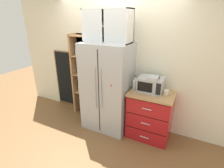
{
  "coord_description": "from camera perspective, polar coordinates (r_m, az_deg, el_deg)",
  "views": [
    {
      "loc": [
        1.48,
        -2.71,
        2.17
      ],
      "look_at": [
        0.1,
        0.02,
        0.95
      ],
      "focal_mm": 27.55,
      "sensor_mm": 36.0,
      "label": 1
    }
  ],
  "objects": [
    {
      "name": "microwave",
      "position": [
        3.12,
        12.71,
        -0.14
      ],
      "size": [
        0.44,
        0.33,
        0.26
      ],
      "color": "#ADAFB5",
      "rests_on": "counter_cabinet"
    },
    {
      "name": "refrigerator",
      "position": [
        3.37,
        -1.52,
        -1.08
      ],
      "size": [
        0.9,
        0.68,
        1.73
      ],
      "color": "#ADAFB5",
      "rests_on": "ground"
    },
    {
      "name": "upper_cabinet",
      "position": [
        3.15,
        -1.32,
        18.75
      ],
      "size": [
        0.86,
        0.32,
        0.56
      ],
      "color": "silver",
      "rests_on": "refrigerator"
    },
    {
      "name": "chalkboard_menu",
      "position": [
        4.38,
        -14.8,
        1.41
      ],
      "size": [
        0.6,
        0.04,
        1.4
      ],
      "color": "brown",
      "rests_on": "ground"
    },
    {
      "name": "ground_plane",
      "position": [
        3.78,
        -1.53,
        -13.37
      ],
      "size": [
        10.72,
        10.72,
        0.0
      ],
      "primitive_type": "plane",
      "color": "brown"
    },
    {
      "name": "pantry_shelf_column",
      "position": [
        3.92,
        -9.1,
        3.2
      ],
      "size": [
        0.52,
        0.29,
        1.83
      ],
      "color": "brown",
      "rests_on": "ground"
    },
    {
      "name": "coffee_maker",
      "position": [
        3.06,
        13.43,
        -0.11
      ],
      "size": [
        0.17,
        0.2,
        0.31
      ],
      "color": "#B7B7BC",
      "rests_on": "counter_cabinet"
    },
    {
      "name": "counter_cabinet",
      "position": [
        3.33,
        12.49,
        -9.89
      ],
      "size": [
        0.79,
        0.59,
        0.91
      ],
      "color": "#A8161C",
      "rests_on": "ground"
    },
    {
      "name": "mug_cream",
      "position": [
        3.07,
        17.58,
        -2.71
      ],
      "size": [
        0.12,
        0.08,
        0.09
      ],
      "color": "silver",
      "rests_on": "counter_cabinet"
    },
    {
      "name": "bottle_clear",
      "position": [
        3.15,
        7.53,
        0.13
      ],
      "size": [
        0.07,
        0.07,
        0.27
      ],
      "color": "silver",
      "rests_on": "counter_cabinet"
    },
    {
      "name": "wall_back_cream",
      "position": [
        3.56,
        1.34,
        7.16
      ],
      "size": [
        5.02,
        0.1,
        2.55
      ],
      "primitive_type": "cube",
      "color": "silver",
      "rests_on": "ground"
    }
  ]
}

